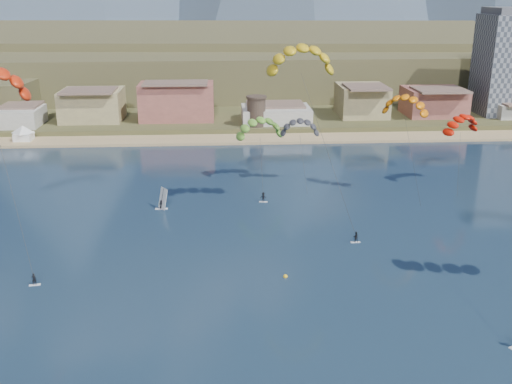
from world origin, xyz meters
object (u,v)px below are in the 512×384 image
buoy (285,276)px  watchtower (256,111)px  kitesurfer_yellow (302,55)px  kitesurfer_green (260,125)px  windsurfer (162,203)px

buoy → watchtower: bearing=89.2°
kitesurfer_yellow → buoy: bearing=-101.1°
kitesurfer_green → buoy: bearing=-89.2°
buoy → kitesurfer_yellow: bearing=78.9°
watchtower → kitesurfer_green: bearing=-92.5°
windsurfer → buoy: bearing=-55.4°
kitesurfer_yellow → kitesurfer_green: size_ratio=1.78×
kitesurfer_yellow → buoy: 38.53m
kitesurfer_yellow → buoy: kitesurfer_yellow is taller
kitesurfer_green → windsurfer: size_ratio=4.55×
kitesurfer_green → windsurfer: (-19.54, -17.28, -10.73)m
watchtower → kitesurfer_yellow: 69.18m
watchtower → kitesurfer_green: 44.71m
kitesurfer_green → buoy: kitesurfer_green is taller
kitesurfer_green → windsurfer: bearing=-138.5°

